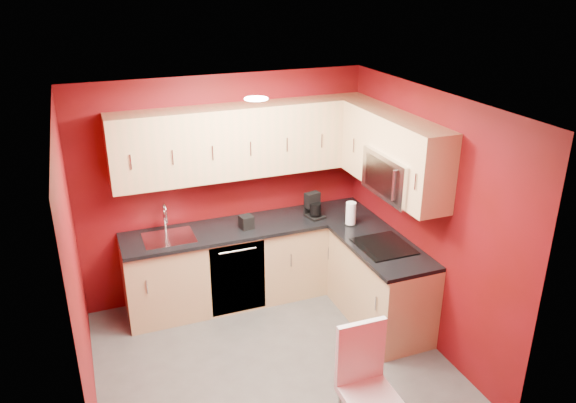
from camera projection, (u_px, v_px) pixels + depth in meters
floor at (271, 362)px, 5.38m from camera, size 3.20×3.20×0.00m
ceiling at (268, 104)px, 4.43m from camera, size 3.20×3.20×0.00m
wall_back at (225, 188)px, 6.20m from camera, size 3.20×0.00×3.20m
wall_front at (347, 344)px, 3.61m from camera, size 3.20×0.00×3.20m
wall_left at (77, 279)px, 4.37m from camera, size 0.00×3.00×3.00m
wall_right at (425, 219)px, 5.44m from camera, size 0.00×3.00×3.00m
base_cabinets_back at (252, 262)px, 6.32m from camera, size 2.80×0.60×0.87m
base_cabinets_right at (380, 285)px, 5.87m from camera, size 0.60×1.30×0.87m
countertop_back at (252, 226)px, 6.13m from camera, size 2.80×0.63×0.04m
countertop_right at (382, 247)px, 5.67m from camera, size 0.63×1.27×0.04m
upper_cabinets_back at (245, 140)px, 5.90m from camera, size 2.80×0.35×0.75m
upper_cabinets_right at (391, 145)px, 5.52m from camera, size 0.35×1.55×0.75m
microwave at (399, 175)px, 5.39m from camera, size 0.42×0.76×0.42m
cooktop at (384, 246)px, 5.63m from camera, size 0.50×0.55×0.01m
sink at (168, 234)px, 5.83m from camera, size 0.52×0.42×0.35m
dishwasher_front at (238, 279)px, 5.98m from camera, size 0.60×0.02×0.82m
downlight at (256, 99)px, 4.69m from camera, size 0.20×0.20×0.01m
coffee_maker at (315, 206)px, 6.25m from camera, size 0.21×0.26×0.28m
napkin_holder at (246, 222)px, 6.01m from camera, size 0.15×0.15×0.14m
paper_towel at (351, 214)px, 6.08m from camera, size 0.19×0.19×0.26m
dining_chair at (370, 391)px, 4.28m from camera, size 0.42×0.43×1.01m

